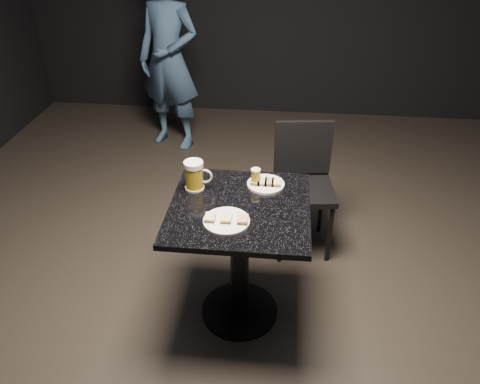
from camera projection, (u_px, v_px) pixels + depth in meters
name	position (u px, v px, depth m)	size (l,w,h in m)	color
floor	(240.00, 312.00, 2.73)	(6.00, 6.00, 0.00)	black
plate_large	(226.00, 221.00, 2.21)	(0.22, 0.22, 0.01)	white
plate_small	(266.00, 184.00, 2.49)	(0.20, 0.20, 0.01)	white
patron	(169.00, 60.00, 4.14)	(0.60, 0.39, 1.63)	navy
table	(240.00, 244.00, 2.46)	(0.70, 0.70, 0.75)	black
beer_mug	(195.00, 175.00, 2.43)	(0.15, 0.10, 0.16)	silver
beer_tumbler	(256.00, 177.00, 2.47)	(0.05, 0.05, 0.10)	silver
chair	(303.00, 179.00, 3.04)	(0.42, 0.42, 0.86)	black
canapes_on_plate_large	(226.00, 218.00, 2.20)	(0.21, 0.07, 0.02)	#4C3521
canapes_on_plate_small	(266.00, 182.00, 2.48)	(0.16, 0.07, 0.02)	#4C3521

